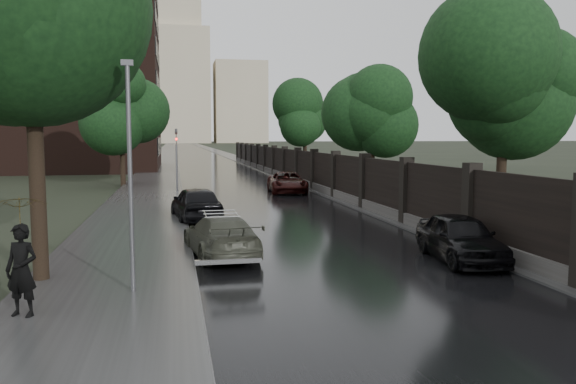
{
  "coord_description": "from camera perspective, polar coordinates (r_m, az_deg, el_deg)",
  "views": [
    {
      "loc": [
        -4.48,
        -10.88,
        3.51
      ],
      "look_at": [
        -0.43,
        9.0,
        1.5
      ],
      "focal_mm": 35.0,
      "sensor_mm": 36.0,
      "label": 1
    }
  ],
  "objects": [
    {
      "name": "volga_sedan",
      "position": [
        16.61,
        -6.83,
        -4.44
      ],
      "size": [
        2.25,
        4.38,
        1.21
      ],
      "primitive_type": "imported",
      "rotation": [
        0.0,
        0.0,
        3.28
      ],
      "color": "#3F4134",
      "rests_on": "ground"
    },
    {
      "name": "ground",
      "position": [
        12.28,
        10.59,
        -11.05
      ],
      "size": [
        800.0,
        800.0,
        0.0
      ],
      "primitive_type": "plane",
      "color": "black",
      "rests_on": "ground"
    },
    {
      "name": "stalinist_tower",
      "position": [
        312.87,
        -10.87,
        11.96
      ],
      "size": [
        92.0,
        30.0,
        159.0
      ],
      "color": "tan",
      "rests_on": "ground"
    },
    {
      "name": "tree_right_b",
      "position": [
        35.03,
        8.57,
        7.95
      ],
      "size": [
        4.08,
        4.08,
        7.01
      ],
      "color": "black",
      "rests_on": "ground"
    },
    {
      "name": "car_right_near",
      "position": [
        16.58,
        17.12,
        -4.46
      ],
      "size": [
        2.0,
        4.08,
        1.34
      ],
      "primitive_type": "imported",
      "rotation": [
        0.0,
        0.0,
        -0.11
      ],
      "color": "black",
      "rests_on": "ground"
    },
    {
      "name": "tree_right_c",
      "position": [
        52.29,
        1.74,
        7.23
      ],
      "size": [
        4.08,
        4.08,
        7.01
      ],
      "color": "black",
      "rests_on": "ground"
    },
    {
      "name": "car_right_far",
      "position": [
        35.03,
        -0.08,
        0.99
      ],
      "size": [
        2.53,
        4.88,
        1.32
      ],
      "primitive_type": "imported",
      "rotation": [
        0.0,
        0.0,
        -0.07
      ],
      "color": "black",
      "rests_on": "ground"
    },
    {
      "name": "tree_left_far",
      "position": [
        41.07,
        -16.59,
        7.84
      ],
      "size": [
        4.25,
        4.25,
        7.39
      ],
      "color": "black",
      "rests_on": "ground"
    },
    {
      "name": "road",
      "position": [
        200.96,
        -10.27,
        4.57
      ],
      "size": [
        8.0,
        420.0,
        0.02
      ],
      "primitive_type": "cube",
      "color": "black",
      "rests_on": "ground"
    },
    {
      "name": "sidewalk_left",
      "position": [
        200.92,
        -11.99,
        4.56
      ],
      "size": [
        4.0,
        420.0,
        0.16
      ],
      "primitive_type": "cube",
      "color": "#2D2D2D",
      "rests_on": "ground"
    },
    {
      "name": "pedestrian_umbrella",
      "position": [
        11.49,
        -25.64,
        -2.59
      ],
      "size": [
        1.33,
        1.34,
        2.72
      ],
      "rotation": [
        0.0,
        0.0,
        -0.4
      ],
      "color": "black",
      "rests_on": "sidewalk_left"
    },
    {
      "name": "tree_left_near",
      "position": [
        14.52,
        -24.78,
        16.7
      ],
      "size": [
        5.44,
        5.44,
        9.16
      ],
      "color": "black",
      "rests_on": "ground"
    },
    {
      "name": "lamp_post",
      "position": [
        12.45,
        -15.74,
        1.58
      ],
      "size": [
        0.25,
        0.12,
        5.11
      ],
      "color": "#59595E",
      "rests_on": "ground"
    },
    {
      "name": "fence_right",
      "position": [
        43.92,
        0.43,
        2.39
      ],
      "size": [
        0.45,
        75.72,
        2.7
      ],
      "color": "#383533",
      "rests_on": "ground"
    },
    {
      "name": "traffic_light",
      "position": [
        35.9,
        -11.25,
        3.77
      ],
      "size": [
        0.16,
        0.32,
        4.0
      ],
      "color": "#59595E",
      "rests_on": "ground"
    },
    {
      "name": "verge_right",
      "position": [
        201.16,
        -8.7,
        4.6
      ],
      "size": [
        3.0,
        420.0,
        0.08
      ],
      "primitive_type": "cube",
      "color": "#2D2D2D",
      "rests_on": "ground"
    },
    {
      "name": "hatchback_left",
      "position": [
        23.66,
        -9.31,
        -1.15
      ],
      "size": [
        2.24,
        4.48,
        1.47
      ],
      "primitive_type": "imported",
      "rotation": [
        0.0,
        0.0,
        3.26
      ],
      "color": "black",
      "rests_on": "ground"
    },
    {
      "name": "brick_building",
      "position": [
        64.65,
        -23.99,
        10.94
      ],
      "size": [
        24.0,
        18.0,
        20.0
      ],
      "primitive_type": "cube",
      "color": "black",
      "rests_on": "ground"
    },
    {
      "name": "tree_right_a",
      "position": [
        22.41,
        21.09,
        8.97
      ],
      "size": [
        4.08,
        4.08,
        7.01
      ],
      "color": "black",
      "rests_on": "ground"
    }
  ]
}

